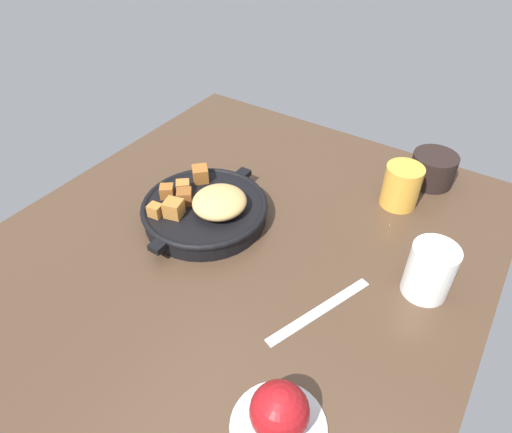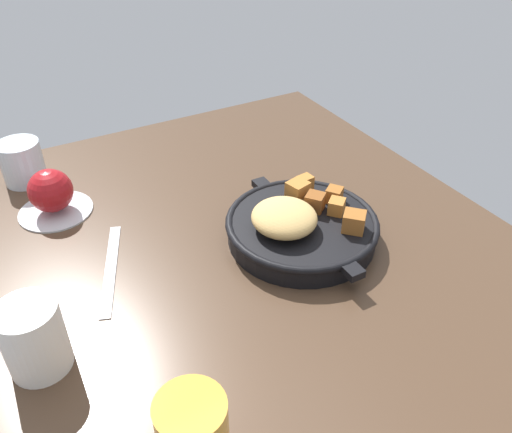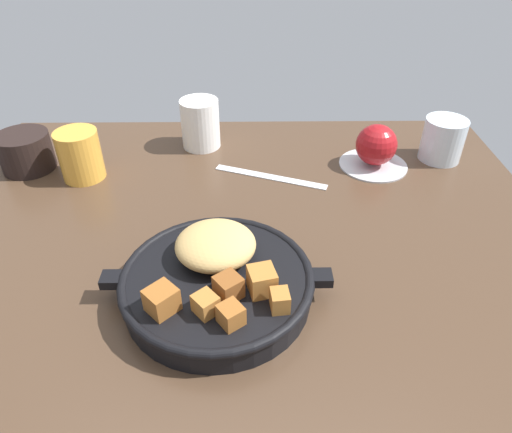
% 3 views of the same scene
% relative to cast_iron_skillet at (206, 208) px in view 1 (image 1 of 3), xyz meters
% --- Properties ---
extents(ground_plane, '(0.95, 0.83, 0.02)m').
position_rel_cast_iron_skillet_xyz_m(ground_plane, '(0.03, 0.09, -0.04)').
color(ground_plane, '#473323').
extents(cast_iron_skillet, '(0.28, 0.24, 0.07)m').
position_rel_cast_iron_skillet_xyz_m(cast_iron_skillet, '(0.00, 0.00, 0.00)').
color(cast_iron_skillet, black).
rests_on(cast_iron_skillet, ground_plane).
extents(saucer_plate, '(0.12, 0.12, 0.01)m').
position_rel_cast_iron_skillet_xyz_m(saucer_plate, '(0.26, 0.32, -0.02)').
color(saucer_plate, '#B7BABF').
rests_on(saucer_plate, ground_plane).
extents(red_apple, '(0.07, 0.07, 0.07)m').
position_rel_cast_iron_skillet_xyz_m(red_apple, '(0.26, 0.32, 0.02)').
color(red_apple, maroon).
rests_on(red_apple, saucer_plate).
extents(butter_knife, '(0.19, 0.09, 0.00)m').
position_rel_cast_iron_skillet_xyz_m(butter_knife, '(0.08, 0.28, -0.03)').
color(butter_knife, silver).
rests_on(butter_knife, ground_plane).
extents(white_creamer_pitcher, '(0.07, 0.07, 0.09)m').
position_rel_cast_iron_skillet_xyz_m(white_creamer_pitcher, '(-0.05, 0.40, 0.02)').
color(white_creamer_pitcher, white).
rests_on(white_creamer_pitcher, ground_plane).
extents(coffee_mug_dark, '(0.09, 0.09, 0.07)m').
position_rel_cast_iron_skillet_xyz_m(coffee_mug_dark, '(-0.35, 0.32, 0.01)').
color(coffee_mug_dark, black).
rests_on(coffee_mug_dark, ground_plane).
extents(juice_glass_amber, '(0.07, 0.07, 0.09)m').
position_rel_cast_iron_skillet_xyz_m(juice_glass_amber, '(-0.25, 0.29, 0.02)').
color(juice_glass_amber, gold).
rests_on(juice_glass_amber, ground_plane).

